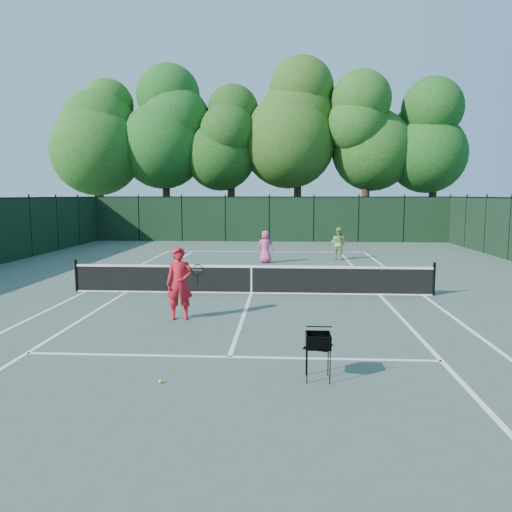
# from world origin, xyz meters

# --- Properties ---
(ground) EXTENTS (90.00, 90.00, 0.00)m
(ground) POSITION_xyz_m (0.00, 0.00, 0.00)
(ground) COLOR #445349
(ground) RESTS_ON ground
(sideline_doubles_left) EXTENTS (0.10, 23.77, 0.01)m
(sideline_doubles_left) POSITION_xyz_m (-5.49, 0.00, 0.00)
(sideline_doubles_left) COLOR white
(sideline_doubles_left) RESTS_ON ground
(sideline_doubles_right) EXTENTS (0.10, 23.77, 0.01)m
(sideline_doubles_right) POSITION_xyz_m (5.49, 0.00, 0.00)
(sideline_doubles_right) COLOR white
(sideline_doubles_right) RESTS_ON ground
(sideline_singles_left) EXTENTS (0.10, 23.77, 0.01)m
(sideline_singles_left) POSITION_xyz_m (-4.12, 0.00, 0.00)
(sideline_singles_left) COLOR white
(sideline_singles_left) RESTS_ON ground
(sideline_singles_right) EXTENTS (0.10, 23.77, 0.01)m
(sideline_singles_right) POSITION_xyz_m (4.12, 0.00, 0.00)
(sideline_singles_right) COLOR white
(sideline_singles_right) RESTS_ON ground
(baseline_far) EXTENTS (10.97, 0.10, 0.01)m
(baseline_far) POSITION_xyz_m (0.00, 11.88, 0.00)
(baseline_far) COLOR white
(baseline_far) RESTS_ON ground
(service_line_near) EXTENTS (8.23, 0.10, 0.01)m
(service_line_near) POSITION_xyz_m (0.00, -6.40, 0.00)
(service_line_near) COLOR white
(service_line_near) RESTS_ON ground
(service_line_far) EXTENTS (8.23, 0.10, 0.01)m
(service_line_far) POSITION_xyz_m (0.00, 6.40, 0.00)
(service_line_far) COLOR white
(service_line_far) RESTS_ON ground
(center_service_line) EXTENTS (0.10, 12.80, 0.01)m
(center_service_line) POSITION_xyz_m (0.00, 0.00, 0.00)
(center_service_line) COLOR white
(center_service_line) RESTS_ON ground
(tennis_net) EXTENTS (11.69, 0.09, 1.06)m
(tennis_net) POSITION_xyz_m (0.00, 0.00, 0.48)
(tennis_net) COLOR black
(tennis_net) RESTS_ON ground
(fence_far) EXTENTS (24.00, 0.05, 3.00)m
(fence_far) POSITION_xyz_m (0.00, 18.00, 1.50)
(fence_far) COLOR black
(fence_far) RESTS_ON ground
(tree_0) EXTENTS (6.40, 6.40, 13.14)m
(tree_0) POSITION_xyz_m (-13.00, 21.50, 8.16)
(tree_0) COLOR black
(tree_0) RESTS_ON ground
(tree_1) EXTENTS (6.80, 6.80, 13.98)m
(tree_1) POSITION_xyz_m (-8.00, 22.00, 8.69)
(tree_1) COLOR black
(tree_1) RESTS_ON ground
(tree_2) EXTENTS (6.00, 6.00, 12.40)m
(tree_2) POSITION_xyz_m (-3.00, 21.80, 7.73)
(tree_2) COLOR black
(tree_2) RESTS_ON ground
(tree_3) EXTENTS (7.00, 7.00, 14.45)m
(tree_3) POSITION_xyz_m (2.00, 22.30, 9.01)
(tree_3) COLOR black
(tree_3) RESTS_ON ground
(tree_4) EXTENTS (6.20, 6.20, 12.97)m
(tree_4) POSITION_xyz_m (7.00, 21.60, 8.14)
(tree_4) COLOR black
(tree_4) RESTS_ON ground
(tree_5) EXTENTS (5.80, 5.80, 12.23)m
(tree_5) POSITION_xyz_m (12.00, 22.10, 7.71)
(tree_5) COLOR black
(tree_5) RESTS_ON ground
(coach) EXTENTS (0.92, 0.72, 1.86)m
(coach) POSITION_xyz_m (-1.60, -3.47, 0.93)
(coach) COLOR red
(coach) RESTS_ON ground
(player_pink) EXTENTS (0.78, 0.54, 1.52)m
(player_pink) POSITION_xyz_m (0.17, 7.31, 0.76)
(player_pink) COLOR #CC4880
(player_pink) RESTS_ON ground
(player_green) EXTENTS (0.97, 0.91, 1.58)m
(player_green) POSITION_xyz_m (3.71, 8.79, 0.79)
(player_green) COLOR #83B058
(player_green) RESTS_ON ground
(ball_hopper) EXTENTS (0.54, 0.54, 0.82)m
(ball_hopper) POSITION_xyz_m (1.66, -7.50, 0.68)
(ball_hopper) COLOR black
(ball_hopper) RESTS_ON ground
(loose_ball_near_cart) EXTENTS (0.07, 0.07, 0.07)m
(loose_ball_near_cart) POSITION_xyz_m (-1.02, -7.85, 0.03)
(loose_ball_near_cart) COLOR #BAD82C
(loose_ball_near_cart) RESTS_ON ground
(loose_ball_midcourt) EXTENTS (0.07, 0.07, 0.07)m
(loose_ball_midcourt) POSITION_xyz_m (-1.86, -1.57, 0.03)
(loose_ball_midcourt) COLOR #B6D82C
(loose_ball_midcourt) RESTS_ON ground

